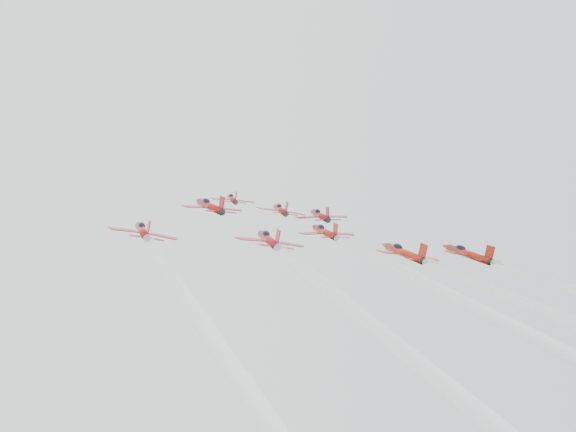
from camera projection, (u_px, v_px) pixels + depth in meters
name	position (u px, v px, depth m)	size (l,w,h in m)	color
jet_lead	(232.00, 199.00, 149.57)	(8.47, 11.18, 5.99)	#A71A0F
jet_row2_left	(210.00, 206.00, 133.13)	(10.58, 13.96, 7.48)	#A0110F
jet_row2_center	(280.00, 210.00, 142.60)	(9.10, 12.00, 6.43)	#9E170F
jet_row2_right	(320.00, 215.00, 142.53)	(9.55, 12.61, 6.76)	maroon
jet_center	(466.00, 303.00, 80.44)	(8.80, 86.63, 41.93)	#AA1A10
jet_rear_farleft	(210.00, 327.00, 58.01)	(8.60, 84.59, 40.94)	#A00F11
jet_rear_left	(424.00, 343.00, 62.08)	(9.33, 91.83, 44.45)	#B21022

